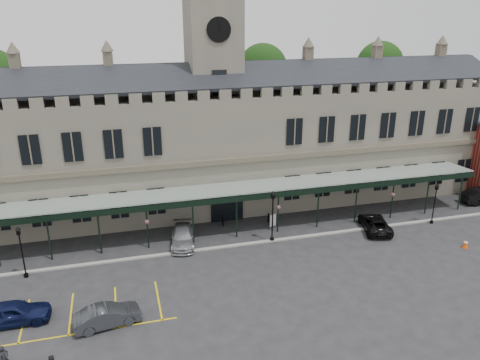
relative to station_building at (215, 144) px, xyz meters
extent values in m
plane|color=#232325|center=(0.00, -15.91, -6.47)|extent=(140.00, 140.00, 0.00)
cube|color=#5E594F|center=(0.00, 0.09, -0.47)|extent=(60.00, 10.00, 12.00)
cube|color=#4F4839|center=(0.00, -5.09, -0.27)|extent=(60.00, 0.35, 0.50)
cube|color=black|center=(0.00, -2.41, 7.33)|extent=(60.00, 4.77, 2.20)
cube|color=black|center=(0.00, 2.59, 7.33)|extent=(60.00, 4.77, 2.20)
cube|color=black|center=(0.00, -5.01, -4.57)|extent=(3.20, 0.18, 3.80)
cube|color=#5E594F|center=(0.00, 0.09, 4.53)|extent=(5.00, 5.00, 22.00)
cylinder|color=silver|center=(0.00, -2.47, 11.53)|extent=(2.20, 0.12, 2.20)
cylinder|color=black|center=(0.00, -2.54, 11.53)|extent=(2.30, 0.04, 2.30)
cube|color=black|center=(0.00, -2.47, 6.53)|extent=(1.40, 0.12, 2.80)
cube|color=#8C9E93|center=(0.00, -6.91, -2.37)|extent=(50.00, 4.00, 0.40)
cube|color=black|center=(0.00, -8.91, -2.62)|extent=(50.00, 0.18, 0.50)
cube|color=gray|center=(0.00, -10.41, -6.41)|extent=(60.00, 0.40, 0.12)
cylinder|color=#332314|center=(-22.00, 9.09, -0.47)|extent=(0.70, 0.70, 12.00)
cylinder|color=#332314|center=(8.00, 9.09, -0.47)|extent=(0.70, 0.70, 12.00)
sphere|color=black|center=(8.00, 9.09, 6.53)|extent=(6.00, 6.00, 6.00)
cylinder|color=#332314|center=(24.00, 9.09, -0.47)|extent=(0.70, 0.70, 12.00)
sphere|color=black|center=(24.00, 9.09, 6.53)|extent=(6.00, 6.00, 6.00)
cylinder|color=black|center=(-17.68, -11.06, -6.33)|extent=(0.34, 0.34, 0.28)
cylinder|color=black|center=(-17.68, -11.06, -4.59)|extent=(0.11, 0.11, 3.75)
cube|color=black|center=(-17.68, -11.06, -2.58)|extent=(0.26, 0.26, 0.37)
cone|color=black|center=(-17.68, -11.06, -2.25)|extent=(0.41, 0.41, 0.28)
cylinder|color=black|center=(2.87, -10.38, -6.31)|extent=(0.38, 0.38, 0.32)
cylinder|color=black|center=(2.87, -10.38, -4.36)|extent=(0.13, 0.13, 4.22)
cube|color=black|center=(2.87, -10.38, -2.09)|extent=(0.30, 0.30, 0.42)
cone|color=black|center=(2.87, -10.38, -1.72)|extent=(0.46, 0.46, 0.32)
cylinder|color=black|center=(19.21, -10.90, -6.33)|extent=(0.32, 0.32, 0.27)
cylinder|color=black|center=(19.21, -10.90, -4.67)|extent=(0.11, 0.11, 3.59)
cube|color=black|center=(19.21, -10.90, -2.75)|extent=(0.25, 0.25, 0.36)
cone|color=black|center=(19.21, -10.90, -2.43)|extent=(0.39, 0.39, 0.27)
cube|color=#DB4606|center=(18.90, -15.99, -6.45)|extent=(0.43, 0.43, 0.04)
cone|color=#DB4606|center=(18.90, -15.99, -6.08)|extent=(0.49, 0.49, 0.78)
cylinder|color=silver|center=(18.90, -15.99, -5.96)|extent=(0.32, 0.32, 0.11)
cylinder|color=black|center=(3.95, -7.48, -6.21)|extent=(0.06, 0.06, 0.51)
cube|color=silver|center=(3.95, -7.48, -5.85)|extent=(0.69, 0.29, 1.23)
cylinder|color=black|center=(-0.67, -6.10, -6.00)|extent=(0.17, 0.17, 0.94)
cylinder|color=black|center=(3.83, -6.46, -6.00)|extent=(0.16, 0.16, 0.93)
imported|color=#0B1134|center=(-17.52, -17.04, -5.67)|extent=(4.72, 1.92, 1.60)
imported|color=#2F3236|center=(-11.50, -18.89, -5.75)|extent=(4.56, 2.27, 1.44)
imported|color=gray|center=(-5.00, -8.86, -5.75)|extent=(2.74, 5.17, 1.43)
imported|color=black|center=(13.00, -10.76, -5.78)|extent=(3.43, 5.36, 1.38)
imported|color=black|center=(-17.22, -21.74, -5.58)|extent=(0.71, 0.77, 1.77)
camera|label=1|loc=(-9.83, -46.15, 13.23)|focal=35.00mm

